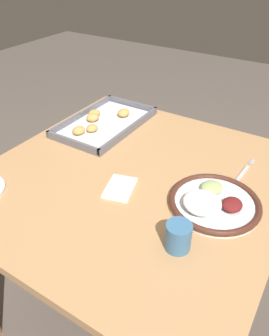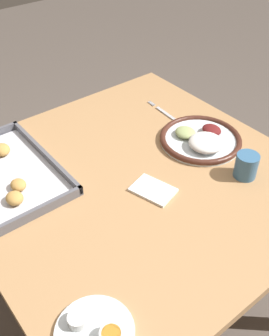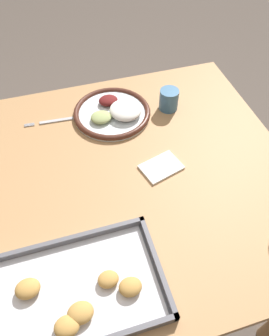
% 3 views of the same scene
% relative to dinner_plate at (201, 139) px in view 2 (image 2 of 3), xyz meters
% --- Properties ---
extents(ground_plane, '(8.00, 8.00, 0.00)m').
position_rel_dinner_plate_xyz_m(ground_plane, '(0.00, 0.28, -0.76)').
color(ground_plane, '#564C44').
extents(dining_table, '(0.99, 0.98, 0.75)m').
position_rel_dinner_plate_xyz_m(dining_table, '(0.00, 0.28, -0.13)').
color(dining_table, '#AD7F51').
rests_on(dining_table, ground_plane).
extents(dinner_plate, '(0.28, 0.28, 0.05)m').
position_rel_dinner_plate_xyz_m(dinner_plate, '(0.00, 0.00, 0.00)').
color(dinner_plate, silver).
rests_on(dinner_plate, dining_table).
extents(fork, '(0.21, 0.03, 0.00)m').
position_rel_dinner_plate_xyz_m(fork, '(0.20, -0.03, -0.01)').
color(fork, '#B2B2B7').
rests_on(fork, dining_table).
extents(saucer_plate, '(0.17, 0.17, 0.04)m').
position_rel_dinner_plate_xyz_m(saucer_plate, '(-0.34, 0.65, -0.00)').
color(saucer_plate, silver).
rests_on(saucer_plate, dining_table).
extents(baking_tray, '(0.43, 0.27, 0.04)m').
position_rel_dinner_plate_xyz_m(baking_tray, '(0.24, 0.59, -0.00)').
color(baking_tray, '#595960').
rests_on(baking_tray, dining_table).
extents(drinking_cup, '(0.07, 0.07, 0.08)m').
position_rel_dinner_plate_xyz_m(drinking_cup, '(-0.20, 0.02, 0.02)').
color(drinking_cup, '#38668E').
rests_on(drinking_cup, dining_table).
extents(napkin, '(0.14, 0.12, 0.01)m').
position_rel_dinner_plate_xyz_m(napkin, '(-0.08, 0.28, -0.01)').
color(napkin, white).
rests_on(napkin, dining_table).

